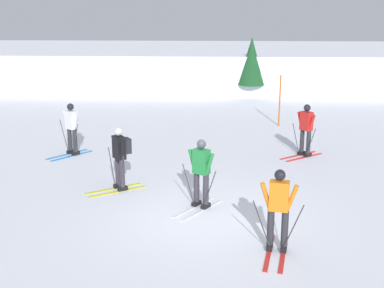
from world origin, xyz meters
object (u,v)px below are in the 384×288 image
Objects in this scene: skier_green at (201,172)px; conifer_far_left at (251,61)px; trail_marker_pole at (280,101)px; skier_black at (120,155)px; skier_white at (71,128)px; skier_red at (306,129)px; skier_orange at (278,208)px.

conifer_far_left reaches higher than skier_green.
trail_marker_pole is at bearing 71.97° from skier_green.
skier_white is (-2.19, 3.25, -0.04)m from skier_black.
skier_white is at bearing 134.54° from skier_green.
skier_red is at bearing -84.32° from conifer_far_left.
trail_marker_pole is 0.66× the size of conifer_far_left.
skier_green is 0.83× the size of trail_marker_pole.
conifer_far_left is at bearing 73.04° from skier_black.
conifer_far_left reaches higher than skier_red.
trail_marker_pole is at bearing 32.00° from skier_white.
skier_orange is 2.74m from skier_green.
conifer_far_left is (6.53, 10.98, 1.01)m from skier_white.
trail_marker_pole is at bearing 83.24° from skier_orange.
trail_marker_pole reaches higher than skier_orange.
skier_white is at bearing -148.00° from trail_marker_pole.
skier_red is 7.60m from skier_white.
skier_orange is at bearing -96.76° from trail_marker_pole.
trail_marker_pole reaches higher than skier_white.
trail_marker_pole reaches higher than skier_green.
trail_marker_pole reaches higher than skier_black.
skier_orange and skier_red have the same top height.
skier_white is (-5.94, 6.66, 0.00)m from skier_orange.
skier_orange is 8.93m from skier_white.
conifer_far_left is (-0.74, 6.44, 0.88)m from trail_marker_pole.
skier_white is 0.83× the size of trail_marker_pole.
skier_black is at bearing 151.50° from skier_green.
conifer_far_left is at bearing 95.68° from skier_red.
skier_red is at bearing 32.31° from skier_black.
skier_orange is 11.28m from trail_marker_pole.
skier_green is 6.20m from skier_white.
trail_marker_pole is (7.27, 4.54, 0.12)m from skier_white.
skier_red is at bearing 1.36° from skier_white.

